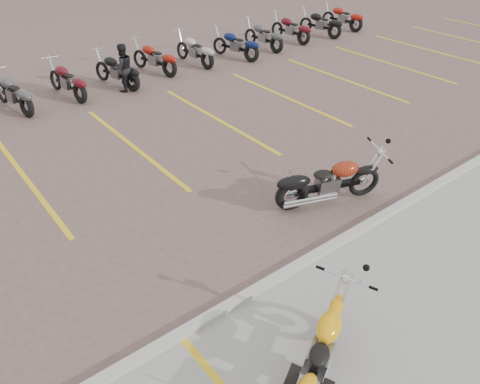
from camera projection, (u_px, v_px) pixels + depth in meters
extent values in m
plane|color=#6F574F|center=(224.00, 218.00, 9.53)|extent=(100.00, 100.00, 0.00)
cube|color=#9E9B93|center=(414.00, 368.00, 6.57)|extent=(60.00, 5.00, 0.01)
cube|color=#ADAAA3|center=(292.00, 269.00, 8.18)|extent=(60.00, 0.18, 0.12)
torus|color=black|center=(328.00, 320.00, 6.90)|extent=(0.62, 0.40, 0.64)
cube|color=black|center=(314.00, 358.00, 6.28)|extent=(1.19, 0.71, 0.10)
cube|color=slate|center=(314.00, 358.00, 6.21)|extent=(0.51, 0.46, 0.34)
ellipsoid|color=#F5A90C|center=(322.00, 325.00, 6.29)|extent=(0.65, 0.55, 0.30)
ellipsoid|color=black|center=(313.00, 353.00, 5.97)|extent=(0.46, 0.41, 0.12)
torus|color=black|center=(363.00, 182.00, 10.03)|extent=(0.69, 0.36, 0.70)
torus|color=black|center=(291.00, 195.00, 9.62)|extent=(0.75, 0.43, 0.74)
cube|color=black|center=(328.00, 186.00, 9.79)|extent=(1.34, 0.61, 0.11)
cube|color=slate|center=(326.00, 184.00, 9.74)|extent=(0.53, 0.46, 0.36)
ellipsoid|color=black|center=(343.00, 168.00, 9.65)|extent=(0.70, 0.54, 0.32)
ellipsoid|color=black|center=(321.00, 174.00, 9.56)|extent=(0.49, 0.41, 0.13)
imported|color=black|center=(123.00, 68.00, 14.97)|extent=(0.77, 0.61, 1.54)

